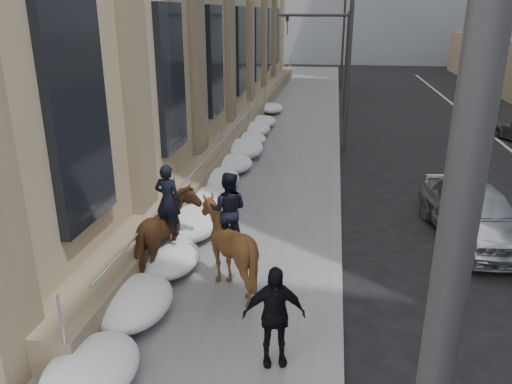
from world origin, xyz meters
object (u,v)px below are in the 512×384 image
pedestrian (274,316)px  mounted_horse_right (228,241)px  car_silver (474,212)px  mounted_horse_left (167,231)px

pedestrian → mounted_horse_right: bearing=105.6°
mounted_horse_right → pedestrian: (1.32, -2.45, -0.16)m
mounted_horse_right → car_silver: bearing=-148.7°
mounted_horse_left → pedestrian: (2.89, -2.95, -0.08)m
mounted_horse_left → mounted_horse_right: size_ratio=0.98×
pedestrian → car_silver: size_ratio=0.39×
pedestrian → car_silver: pedestrian is taller
pedestrian → car_silver: bearing=39.3°
mounted_horse_right → car_silver: mounted_horse_right is taller
mounted_horse_right → pedestrian: bearing=118.4°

